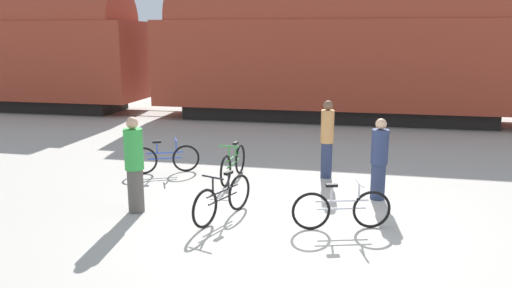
{
  "coord_description": "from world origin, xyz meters",
  "views": [
    {
      "loc": [
        1.08,
        -8.2,
        3.29
      ],
      "look_at": [
        -0.99,
        1.47,
        1.1
      ],
      "focal_mm": 35.0,
      "sensor_mm": 36.0,
      "label": 1
    }
  ],
  "objects_px": {
    "bicycle_silver": "(342,209)",
    "person_in_navy": "(379,159)",
    "bicycle_blue": "(165,159)",
    "bicycle_black": "(223,199)",
    "bicycle_green": "(233,164)",
    "freight_train": "(335,49)",
    "person_in_tan": "(327,139)",
    "person_in_green": "(134,165)"
  },
  "relations": [
    {
      "from": "bicycle_silver",
      "to": "person_in_navy",
      "type": "xyz_separation_m",
      "value": [
        0.65,
        1.77,
        0.47
      ]
    },
    {
      "from": "bicycle_blue",
      "to": "bicycle_silver",
      "type": "bearing_deg",
      "value": -32.1
    },
    {
      "from": "bicycle_black",
      "to": "person_in_navy",
      "type": "distance_m",
      "value": 3.29
    },
    {
      "from": "bicycle_green",
      "to": "bicycle_silver",
      "type": "bearing_deg",
      "value": -44.17
    },
    {
      "from": "freight_train",
      "to": "bicycle_blue",
      "type": "xyz_separation_m",
      "value": [
        -3.5,
        -8.55,
        -2.39
      ]
    },
    {
      "from": "bicycle_silver",
      "to": "bicycle_green",
      "type": "height_order",
      "value": "bicycle_green"
    },
    {
      "from": "person_in_tan",
      "to": "person_in_navy",
      "type": "distance_m",
      "value": 1.77
    },
    {
      "from": "bicycle_blue",
      "to": "person_in_tan",
      "type": "xyz_separation_m",
      "value": [
        3.83,
        0.42,
        0.57
      ]
    },
    {
      "from": "bicycle_green",
      "to": "person_in_tan",
      "type": "distance_m",
      "value": 2.24
    },
    {
      "from": "bicycle_blue",
      "to": "bicycle_black",
      "type": "xyz_separation_m",
      "value": [
        2.2,
        -2.65,
        0.02
      ]
    },
    {
      "from": "bicycle_blue",
      "to": "person_in_navy",
      "type": "bearing_deg",
      "value": -10.69
    },
    {
      "from": "person_in_tan",
      "to": "bicycle_black",
      "type": "bearing_deg",
      "value": 71.65
    },
    {
      "from": "bicycle_black",
      "to": "freight_train",
      "type": "bearing_deg",
      "value": 83.33
    },
    {
      "from": "freight_train",
      "to": "bicycle_black",
      "type": "bearing_deg",
      "value": -96.67
    },
    {
      "from": "bicycle_silver",
      "to": "bicycle_blue",
      "type": "bearing_deg",
      "value": 147.9
    },
    {
      "from": "bicycle_black",
      "to": "person_in_green",
      "type": "distance_m",
      "value": 1.78
    },
    {
      "from": "bicycle_green",
      "to": "bicycle_black",
      "type": "bearing_deg",
      "value": -79.73
    },
    {
      "from": "bicycle_silver",
      "to": "person_in_tan",
      "type": "bearing_deg",
      "value": 98.9
    },
    {
      "from": "freight_train",
      "to": "bicycle_black",
      "type": "xyz_separation_m",
      "value": [
        -1.31,
        -11.19,
        -2.38
      ]
    },
    {
      "from": "bicycle_black",
      "to": "person_in_navy",
      "type": "xyz_separation_m",
      "value": [
        2.78,
        1.71,
        0.46
      ]
    },
    {
      "from": "bicycle_blue",
      "to": "person_in_navy",
      "type": "height_order",
      "value": "person_in_navy"
    },
    {
      "from": "bicycle_black",
      "to": "person_in_tan",
      "type": "distance_m",
      "value": 3.52
    },
    {
      "from": "freight_train",
      "to": "bicycle_silver",
      "type": "xyz_separation_m",
      "value": [
        0.82,
        -11.26,
        -2.39
      ]
    },
    {
      "from": "bicycle_green",
      "to": "person_in_green",
      "type": "xyz_separation_m",
      "value": [
        -1.25,
        -2.44,
        0.54
      ]
    },
    {
      "from": "bicycle_blue",
      "to": "bicycle_green",
      "type": "relative_size",
      "value": 0.85
    },
    {
      "from": "freight_train",
      "to": "bicycle_green",
      "type": "distance_m",
      "value": 9.25
    },
    {
      "from": "bicycle_blue",
      "to": "freight_train",
      "type": "bearing_deg",
      "value": 67.71
    },
    {
      "from": "bicycle_black",
      "to": "person_in_tan",
      "type": "relative_size",
      "value": 0.92
    },
    {
      "from": "bicycle_silver",
      "to": "person_in_navy",
      "type": "relative_size",
      "value": 1.0
    },
    {
      "from": "person_in_navy",
      "to": "freight_train",
      "type": "bearing_deg",
      "value": 133.16
    },
    {
      "from": "bicycle_green",
      "to": "person_in_green",
      "type": "relative_size",
      "value": 0.99
    },
    {
      "from": "bicycle_silver",
      "to": "bicycle_black",
      "type": "height_order",
      "value": "bicycle_black"
    },
    {
      "from": "bicycle_blue",
      "to": "bicycle_green",
      "type": "xyz_separation_m",
      "value": [
        1.76,
        -0.22,
        0.02
      ]
    },
    {
      "from": "bicycle_blue",
      "to": "person_in_tan",
      "type": "height_order",
      "value": "person_in_tan"
    },
    {
      "from": "person_in_tan",
      "to": "person_in_navy",
      "type": "height_order",
      "value": "person_in_tan"
    },
    {
      "from": "bicycle_blue",
      "to": "bicycle_black",
      "type": "height_order",
      "value": "bicycle_black"
    },
    {
      "from": "person_in_navy",
      "to": "person_in_green",
      "type": "bearing_deg",
      "value": -124.55
    },
    {
      "from": "bicycle_black",
      "to": "bicycle_green",
      "type": "xyz_separation_m",
      "value": [
        -0.44,
        2.43,
        0.0
      ]
    },
    {
      "from": "person_in_green",
      "to": "bicycle_black",
      "type": "bearing_deg",
      "value": -134.2
    },
    {
      "from": "bicycle_black",
      "to": "bicycle_silver",
      "type": "bearing_deg",
      "value": -1.78
    },
    {
      "from": "person_in_green",
      "to": "person_in_navy",
      "type": "bearing_deg",
      "value": -113.57
    },
    {
      "from": "bicycle_blue",
      "to": "bicycle_black",
      "type": "distance_m",
      "value": 3.44
    }
  ]
}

